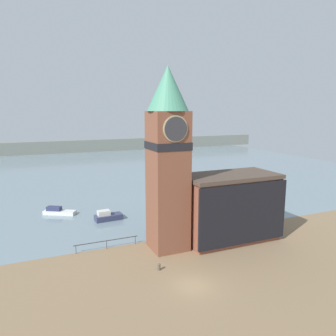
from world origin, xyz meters
The scene contains 9 objects.
ground_plane centered at (0.00, 0.00, 0.00)m, with size 160.00×160.00×0.00m, color #846B4C.
water centered at (0.00, 72.45, 0.00)m, with size 160.00×120.00×0.00m.
far_shoreline centered at (0.00, 112.45, 2.50)m, with size 180.00×3.00×5.00m.
pier_railing centered at (-5.90, 12.20, 0.93)m, with size 8.12×0.08×1.09m.
clock_tower centered at (1.33, 9.48, 11.85)m, with size 4.98×4.98×22.35m.
pier_building centered at (10.10, 8.90, 4.48)m, with size 12.84×6.72×8.92m.
boat_near centered at (-3.29, 23.00, 0.61)m, with size 4.40×2.13×1.64m.
boat_far centered at (-10.22, 29.22, 0.47)m, with size 5.38×4.07×1.30m.
mooring_bollard_near centered at (-1.92, 4.37, 0.44)m, with size 0.33×0.33×0.81m.
Camera 1 is at (-14.16, -26.52, 17.20)m, focal length 35.00 mm.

